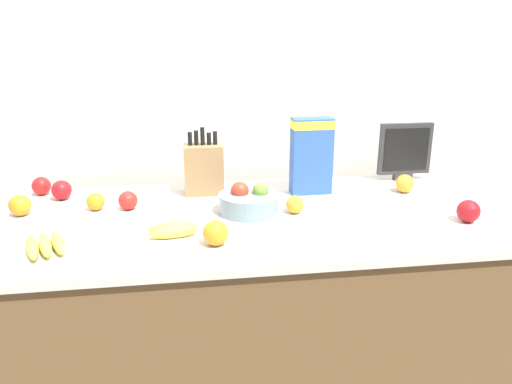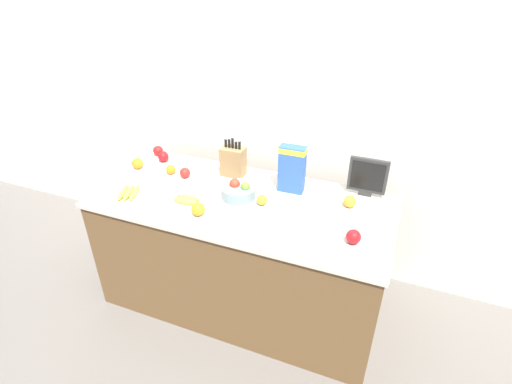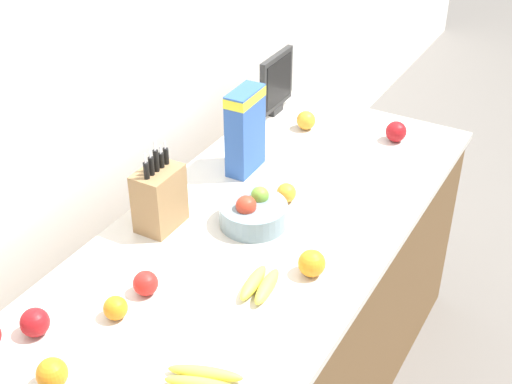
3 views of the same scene
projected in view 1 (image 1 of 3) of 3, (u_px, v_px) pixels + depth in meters
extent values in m
cube|color=silver|center=(238.00, 83.00, 2.38)|extent=(9.00, 0.06, 2.60)
cube|color=brown|center=(258.00, 318.00, 2.04)|extent=(1.90, 0.85, 0.85)
cube|color=beige|center=(258.00, 218.00, 1.90)|extent=(1.93, 0.88, 0.03)
cube|color=#937047|center=(204.00, 169.00, 2.11)|extent=(0.16, 0.11, 0.21)
cylinder|color=black|center=(190.00, 139.00, 2.06)|extent=(0.02, 0.02, 0.06)
cube|color=silver|center=(189.00, 128.00, 2.04)|extent=(0.01, 0.00, 0.03)
cylinder|color=black|center=(196.00, 138.00, 2.06)|extent=(0.02, 0.02, 0.06)
cube|color=silver|center=(196.00, 128.00, 2.05)|extent=(0.01, 0.00, 0.02)
cylinder|color=black|center=(202.00, 136.00, 2.06)|extent=(0.02, 0.02, 0.07)
cube|color=silver|center=(202.00, 123.00, 2.04)|extent=(0.01, 0.00, 0.04)
cylinder|color=black|center=(209.00, 139.00, 2.07)|extent=(0.02, 0.02, 0.05)
cube|color=silver|center=(209.00, 129.00, 2.06)|extent=(0.01, 0.00, 0.03)
cylinder|color=black|center=(215.00, 138.00, 2.07)|extent=(0.02, 0.02, 0.06)
cube|color=silver|center=(215.00, 128.00, 2.06)|extent=(0.01, 0.00, 0.03)
cube|color=#2D2D2D|center=(402.00, 177.00, 2.32)|extent=(0.09, 0.03, 0.03)
cube|color=#2D2D2D|center=(405.00, 149.00, 2.28)|extent=(0.25, 0.02, 0.24)
cube|color=black|center=(406.00, 149.00, 2.26)|extent=(0.21, 0.00, 0.19)
cube|color=#2D56A8|center=(311.00, 156.00, 2.09)|extent=(0.17, 0.08, 0.32)
cube|color=yellow|center=(312.00, 124.00, 2.05)|extent=(0.17, 0.09, 0.04)
cylinder|color=gray|center=(248.00, 203.00, 1.90)|extent=(0.23, 0.23, 0.08)
sphere|color=#6B9E33|center=(260.00, 190.00, 1.90)|extent=(0.06, 0.06, 0.06)
sphere|color=red|center=(240.00, 190.00, 1.89)|extent=(0.07, 0.07, 0.07)
ellipsoid|color=yellow|center=(174.00, 232.00, 1.68)|extent=(0.17, 0.06, 0.04)
ellipsoid|color=yellow|center=(172.00, 227.00, 1.72)|extent=(0.17, 0.06, 0.04)
ellipsoid|color=yellow|center=(58.00, 242.00, 1.61)|extent=(0.10, 0.20, 0.04)
ellipsoid|color=yellow|center=(45.00, 245.00, 1.59)|extent=(0.10, 0.20, 0.04)
ellipsoid|color=yellow|center=(32.00, 247.00, 1.57)|extent=(0.10, 0.20, 0.04)
sphere|color=#A31419|center=(468.00, 211.00, 1.81)|extent=(0.08, 0.08, 0.08)
sphere|color=#A31419|center=(62.00, 190.00, 2.04)|extent=(0.08, 0.08, 0.08)
sphere|color=red|center=(41.00, 186.00, 2.10)|extent=(0.08, 0.08, 0.08)
sphere|color=red|center=(128.00, 200.00, 1.93)|extent=(0.07, 0.07, 0.07)
sphere|color=orange|center=(405.00, 184.00, 2.13)|extent=(0.08, 0.08, 0.08)
sphere|color=orange|center=(216.00, 233.00, 1.62)|extent=(0.08, 0.08, 0.08)
sphere|color=orange|center=(295.00, 205.00, 1.90)|extent=(0.07, 0.07, 0.07)
sphere|color=orange|center=(96.00, 202.00, 1.93)|extent=(0.07, 0.07, 0.07)
sphere|color=orange|center=(20.00, 205.00, 1.87)|extent=(0.08, 0.08, 0.08)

